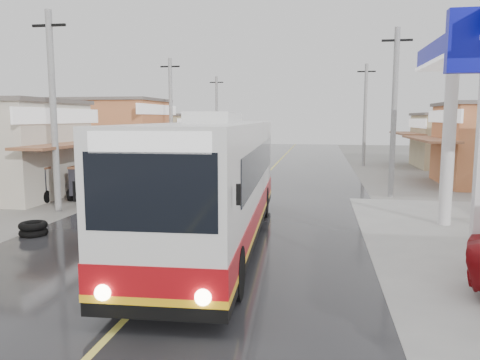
{
  "coord_description": "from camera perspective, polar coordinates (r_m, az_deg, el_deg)",
  "views": [
    {
      "loc": [
        3.58,
        -8.36,
        3.81
      ],
      "look_at": [
        0.72,
        8.27,
        1.56
      ],
      "focal_mm": 35.0,
      "sensor_mm": 36.0,
      "label": 1
    }
  ],
  "objects": [
    {
      "name": "second_bus",
      "position": [
        29.55,
        -5.65,
        3.61
      ],
      "size": [
        2.99,
        10.04,
        3.31
      ],
      "rotation": [
        0.0,
        0.0,
        -0.03
      ],
      "color": "silver",
      "rests_on": "road"
    },
    {
      "name": "shopfronts_left",
      "position": [
        31.38,
        -22.23,
        0.04
      ],
      "size": [
        11.0,
        44.0,
        5.2
      ],
      "primitive_type": null,
      "color": "tan",
      "rests_on": "ground"
    },
    {
      "name": "cyclist",
      "position": [
        20.84,
        -15.05,
        -1.28
      ],
      "size": [
        1.16,
        2.07,
        2.11
      ],
      "rotation": [
        0.0,
        0.0,
        -0.26
      ],
      "color": "black",
      "rests_on": "ground"
    },
    {
      "name": "tricycle_near",
      "position": [
        23.14,
        -17.86,
        0.04
      ],
      "size": [
        1.56,
        2.11,
        1.61
      ],
      "rotation": [
        0.0,
        0.0,
        0.09
      ],
      "color": "#26262D",
      "rests_on": "ground"
    },
    {
      "name": "coach_bus",
      "position": [
        14.13,
        -2.96,
        -0.16
      ],
      "size": [
        3.41,
        12.8,
        3.96
      ],
      "rotation": [
        0.0,
        0.0,
        0.05
      ],
      "color": "silver",
      "rests_on": "road"
    },
    {
      "name": "tyre_stack",
      "position": [
        16.69,
        -23.89,
        -5.46
      ],
      "size": [
        0.91,
        0.91,
        0.46
      ],
      "color": "black",
      "rests_on": "ground"
    },
    {
      "name": "ground",
      "position": [
        9.86,
        -12.8,
        -15.34
      ],
      "size": [
        120.0,
        120.0,
        0.0
      ],
      "primitive_type": "plane",
      "color": "slate",
      "rests_on": "ground"
    },
    {
      "name": "utility_poles_left",
      "position": [
        26.83,
        -13.57,
        -0.79
      ],
      "size": [
        1.6,
        50.0,
        8.0
      ],
      "primitive_type": null,
      "color": "gray",
      "rests_on": "ground"
    },
    {
      "name": "tricycle_far",
      "position": [
        23.72,
        -22.88,
        -0.01
      ],
      "size": [
        1.5,
        2.12,
        1.62
      ],
      "rotation": [
        0.0,
        0.0,
        0.06
      ],
      "color": "#26262D",
      "rests_on": "ground"
    },
    {
      "name": "road",
      "position": [
        23.94,
        1.04,
        -1.55
      ],
      "size": [
        12.0,
        90.0,
        0.02
      ],
      "primitive_type": "cube",
      "color": "black",
      "rests_on": "ground"
    },
    {
      "name": "utility_poles_right",
      "position": [
        23.92,
        17.87,
        -1.95
      ],
      "size": [
        1.6,
        36.0,
        8.0
      ],
      "primitive_type": null,
      "color": "gray",
      "rests_on": "ground"
    },
    {
      "name": "centre_line",
      "position": [
        23.94,
        1.04,
        -1.52
      ],
      "size": [
        0.15,
        90.0,
        0.01
      ],
      "primitive_type": "cube",
      "color": "#D8CC4C",
      "rests_on": "road"
    }
  ]
}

